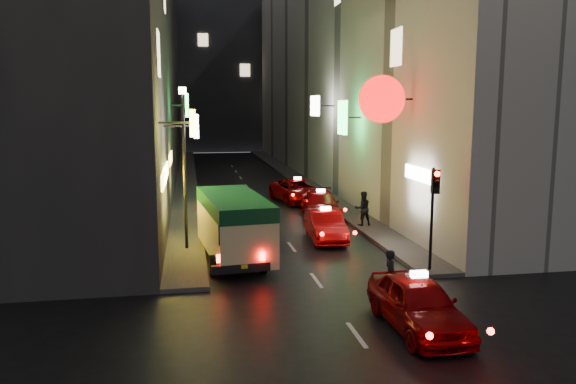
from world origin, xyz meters
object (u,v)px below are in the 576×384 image
taxi_near (418,299)px  pedestrian_crossing (391,272)px  lamp_post (184,157)px  traffic_light (434,197)px  minibus (234,220)px

taxi_near → pedestrian_crossing: taxi_near is taller
pedestrian_crossing → lamp_post: (-5.91, 6.75, 2.86)m
pedestrian_crossing → traffic_light: bearing=-46.6°
minibus → taxi_near: (4.11, -7.35, -0.73)m
minibus → lamp_post: (-1.74, 1.55, 2.19)m
minibus → lamp_post: size_ratio=0.94×
taxi_near → minibus: bearing=119.2°
traffic_light → pedestrian_crossing: bearing=-135.9°
minibus → traffic_light: bearing=-24.8°
pedestrian_crossing → lamp_post: 9.41m
taxi_near → pedestrian_crossing: (0.06, 2.15, 0.07)m
traffic_light → minibus: bearing=155.2°
traffic_light → lamp_post: lamp_post is taller
taxi_near → lamp_post: size_ratio=0.81×
minibus → pedestrian_crossing: minibus is taller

